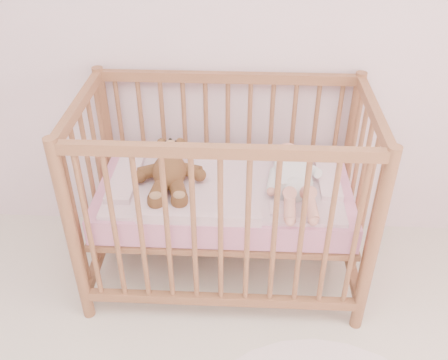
# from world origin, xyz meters

# --- Properties ---
(crib) EXTENTS (1.36, 0.76, 1.00)m
(crib) POSITION_xyz_m (0.09, 1.60, 0.50)
(crib) COLOR #9A6541
(crib) RESTS_ON floor
(mattress) EXTENTS (1.22, 0.62, 0.13)m
(mattress) POSITION_xyz_m (0.09, 1.60, 0.49)
(mattress) COLOR pink
(mattress) RESTS_ON crib
(blanket) EXTENTS (1.10, 0.58, 0.06)m
(blanket) POSITION_xyz_m (0.09, 1.60, 0.56)
(blanket) COLOR #EBA2B4
(blanket) RESTS_ON mattress
(baby) EXTENTS (0.33, 0.61, 0.14)m
(baby) POSITION_xyz_m (0.41, 1.58, 0.64)
(baby) COLOR white
(baby) RESTS_ON blanket
(teddy_bear) EXTENTS (0.40, 0.54, 0.14)m
(teddy_bear) POSITION_xyz_m (-0.17, 1.58, 0.65)
(teddy_bear) COLOR brown
(teddy_bear) RESTS_ON blanket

